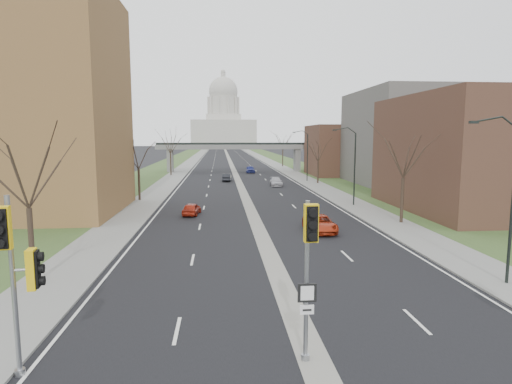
{
  "coord_description": "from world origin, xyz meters",
  "views": [
    {
      "loc": [
        -3.21,
        -14.53,
        7.77
      ],
      "look_at": [
        -0.91,
        12.58,
        4.23
      ],
      "focal_mm": 30.0,
      "sensor_mm": 36.0,
      "label": 1
    }
  ],
  "objects": [
    {
      "name": "tree_right_c",
      "position": [
        13.0,
        95.0,
        7.04
      ],
      "size": [
        7.65,
        7.65,
        9.99
      ],
      "color": "#382B21",
      "rests_on": "sidewalk_right"
    },
    {
      "name": "road_surface",
      "position": [
        0.0,
        150.0,
        0.01
      ],
      "size": [
        20.0,
        600.0,
        0.01
      ],
      "primitive_type": "cube",
      "color": "black",
      "rests_on": "ground"
    },
    {
      "name": "grass_verge_right",
      "position": [
        18.0,
        150.0,
        0.05
      ],
      "size": [
        8.0,
        600.0,
        0.1
      ],
      "primitive_type": "cube",
      "color": "#2D4821",
      "rests_on": "ground"
    },
    {
      "name": "capitol",
      "position": [
        0.0,
        320.0,
        18.6
      ],
      "size": [
        48.0,
        42.0,
        55.75
      ],
      "color": "#BBB9AB",
      "rests_on": "ground"
    },
    {
      "name": "tree_left_a",
      "position": [
        -13.0,
        8.0,
        6.64
      ],
      "size": [
        7.2,
        7.2,
        9.4
      ],
      "color": "#382B21",
      "rests_on": "sidewalk_left"
    },
    {
      "name": "sidewalk_right",
      "position": [
        12.0,
        150.0,
        0.06
      ],
      "size": [
        4.0,
        600.0,
        0.12
      ],
      "primitive_type": "cube",
      "color": "gray",
      "rests_on": "ground"
    },
    {
      "name": "commercial_block_near",
      "position": [
        24.0,
        28.0,
        6.0
      ],
      "size": [
        16.0,
        20.0,
        12.0
      ],
      "primitive_type": "cube",
      "color": "#513425",
      "rests_on": "ground"
    },
    {
      "name": "sidewalk_left",
      "position": [
        -12.0,
        150.0,
        0.06
      ],
      "size": [
        4.0,
        600.0,
        0.12
      ],
      "primitive_type": "cube",
      "color": "gray",
      "rests_on": "ground"
    },
    {
      "name": "tree_right_b",
      "position": [
        13.0,
        55.0,
        5.82
      ],
      "size": [
        6.3,
        6.3,
        8.22
      ],
      "color": "#382B21",
      "rests_on": "sidewalk_right"
    },
    {
      "name": "commercial_block_far",
      "position": [
        22.0,
        70.0,
        5.0
      ],
      "size": [
        14.0,
        14.0,
        10.0
      ],
      "primitive_type": "cube",
      "color": "#513425",
      "rests_on": "ground"
    },
    {
      "name": "grass_verge_left",
      "position": [
        -18.0,
        150.0,
        0.05
      ],
      "size": [
        8.0,
        600.0,
        0.1
      ],
      "primitive_type": "cube",
      "color": "#2D4821",
      "rests_on": "ground"
    },
    {
      "name": "pedestrian_bridge",
      "position": [
        0.0,
        80.0,
        4.84
      ],
      "size": [
        34.0,
        3.0,
        6.45
      ],
      "color": "slate",
      "rests_on": "ground"
    },
    {
      "name": "tree_right_a",
      "position": [
        13.0,
        22.0,
        6.64
      ],
      "size": [
        7.2,
        7.2,
        9.4
      ],
      "color": "#382B21",
      "rests_on": "sidewalk_right"
    },
    {
      "name": "tree_left_b",
      "position": [
        -13.0,
        38.0,
        6.23
      ],
      "size": [
        6.75,
        6.75,
        8.81
      ],
      "color": "#382B21",
      "rests_on": "sidewalk_left"
    },
    {
      "name": "streetlight_mid",
      "position": [
        10.99,
        32.0,
        6.95
      ],
      "size": [
        2.61,
        0.2,
        8.7
      ],
      "color": "black",
      "rests_on": "sidewalk_right"
    },
    {
      "name": "streetlight_near",
      "position": [
        10.99,
        6.0,
        6.95
      ],
      "size": [
        2.61,
        0.2,
        8.7
      ],
      "color": "black",
      "rests_on": "sidewalk_right"
    },
    {
      "name": "car_right_far",
      "position": [
        3.33,
        77.2,
        0.76
      ],
      "size": [
        1.82,
        4.48,
        1.52
      ],
      "primitive_type": "imported",
      "rotation": [
        0.0,
        0.0,
        0.0
      ],
      "color": "navy",
      "rests_on": "ground"
    },
    {
      "name": "signal_pole_left",
      "position": [
        -9.55,
        -1.02,
        3.91
      ],
      "size": [
        1.02,
        1.17,
        5.97
      ],
      "rotation": [
        0.0,
        0.0,
        0.12
      ],
      "color": "gray",
      "rests_on": "ground"
    },
    {
      "name": "car_left_far",
      "position": [
        -2.0,
        60.04,
        0.66
      ],
      "size": [
        1.68,
        4.09,
        1.32
      ],
      "primitive_type": "imported",
      "rotation": [
        0.0,
        0.0,
        3.07
      ],
      "color": "black",
      "rests_on": "ground"
    },
    {
      "name": "car_right_near",
      "position": [
        4.94,
        19.37,
        0.67
      ],
      "size": [
        2.3,
        4.87,
        1.34
      ],
      "primitive_type": "imported",
      "rotation": [
        0.0,
        0.0,
        -0.01
      ],
      "color": "#A72C11",
      "rests_on": "ground"
    },
    {
      "name": "streetlight_far",
      "position": [
        10.99,
        58.0,
        6.95
      ],
      "size": [
        2.61,
        0.2,
        8.7
      ],
      "color": "black",
      "rests_on": "sidewalk_right"
    },
    {
      "name": "ground",
      "position": [
        0.0,
        0.0,
        0.0
      ],
      "size": [
        700.0,
        700.0,
        0.0
      ],
      "primitive_type": "plane",
      "color": "black",
      "rests_on": "ground"
    },
    {
      "name": "tree_left_c",
      "position": [
        -13.0,
        72.0,
        7.04
      ],
      "size": [
        7.65,
        7.65,
        9.99
      ],
      "color": "#382B21",
      "rests_on": "sidewalk_left"
    },
    {
      "name": "signal_pole_median",
      "position": [
        -0.3,
        -0.98,
        3.94
      ],
      "size": [
        0.65,
        0.92,
        5.65
      ],
      "rotation": [
        0.0,
        0.0,
        0.01
      ],
      "color": "gray",
      "rests_on": "ground"
    },
    {
      "name": "median_strip",
      "position": [
        0.0,
        150.0,
        0.0
      ],
      "size": [
        1.2,
        600.0,
        0.02
      ],
      "primitive_type": "cube",
      "color": "gray",
      "rests_on": "ground"
    },
    {
      "name": "car_right_mid",
      "position": [
        5.63,
        52.29,
        0.64
      ],
      "size": [
        1.92,
        4.46,
        1.28
      ],
      "primitive_type": "imported",
      "rotation": [
        0.0,
        0.0,
        -0.03
      ],
      "color": "#ACAAB2",
      "rests_on": "ground"
    },
    {
      "name": "car_left_near",
      "position": [
        -6.06,
        27.83,
        0.62
      ],
      "size": [
        1.92,
        3.8,
        1.24
      ],
      "primitive_type": "imported",
      "rotation": [
        0.0,
        0.0,
        3.01
      ],
      "color": "#9E2312",
      "rests_on": "ground"
    },
    {
      "name": "commercial_block_mid",
      "position": [
        28.0,
        52.0,
        7.5
      ],
      "size": [
        18.0,
        22.0,
        15.0
      ],
      "primitive_type": "cube",
      "color": "#605D57",
      "rests_on": "ground"
    }
  ]
}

